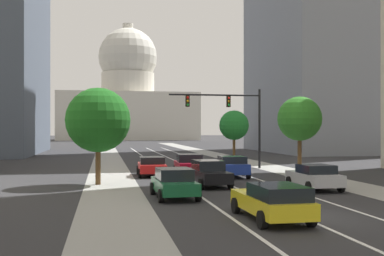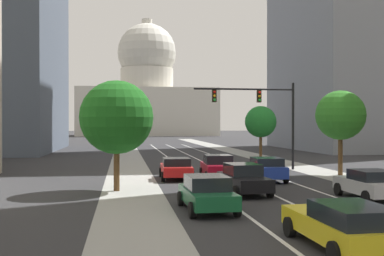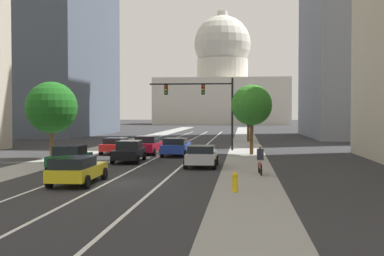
# 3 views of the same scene
# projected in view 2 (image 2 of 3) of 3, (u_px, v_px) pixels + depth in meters

# --- Properties ---
(ground_plane) EXTENTS (400.00, 400.00, 0.00)m
(ground_plane) POSITION_uv_depth(u_px,v_px,m) (190.00, 156.00, 53.62)
(ground_plane) COLOR #2B2B2D
(sidewalk_left) EXTENTS (3.22, 130.00, 0.01)m
(sidewalk_left) POSITION_uv_depth(u_px,v_px,m) (128.00, 160.00, 47.64)
(sidewalk_left) COLOR gray
(sidewalk_left) RESTS_ON ground
(sidewalk_right) EXTENTS (3.22, 130.00, 0.01)m
(sidewalk_right) POSITION_uv_depth(u_px,v_px,m) (264.00, 158.00, 49.71)
(sidewalk_right) COLOR gray
(sidewalk_right) RESTS_ON ground
(lane_stripe_left) EXTENTS (0.16, 90.00, 0.01)m
(lane_stripe_left) POSITION_uv_depth(u_px,v_px,m) (183.00, 168.00, 38.38)
(lane_stripe_left) COLOR white
(lane_stripe_left) RESTS_ON ground
(lane_stripe_center) EXTENTS (0.16, 90.00, 0.01)m
(lane_stripe_center) POSITION_uv_depth(u_px,v_px,m) (216.00, 168.00, 38.78)
(lane_stripe_center) COLOR white
(lane_stripe_center) RESTS_ON ground
(lane_stripe_right) EXTENTS (0.16, 90.00, 0.01)m
(lane_stripe_right) POSITION_uv_depth(u_px,v_px,m) (249.00, 167.00, 39.18)
(lane_stripe_right) COLOR white
(lane_stripe_right) RESTS_ON ground
(capitol_building) EXTENTS (42.66, 22.30, 36.73)m
(capitol_building) POSITION_uv_depth(u_px,v_px,m) (147.00, 93.00, 149.05)
(capitol_building) COLOR beige
(capitol_building) RESTS_ON ground
(car_green) EXTENTS (2.12, 4.30, 1.48)m
(car_green) POSITION_uv_depth(u_px,v_px,m) (207.00, 193.00, 19.64)
(car_green) COLOR #14512D
(car_green) RESTS_ON ground
(car_blue) EXTENTS (2.23, 4.32, 1.51)m
(car_blue) POSITION_uv_depth(u_px,v_px,m) (265.00, 169.00, 30.00)
(car_blue) COLOR #1E389E
(car_blue) RESTS_ON ground
(car_yellow) EXTENTS (2.10, 4.67, 1.41)m
(car_yellow) POSITION_uv_depth(u_px,v_px,m) (343.00, 224.00, 13.50)
(car_yellow) COLOR yellow
(car_yellow) RESTS_ON ground
(car_silver) EXTENTS (2.08, 4.06, 1.43)m
(car_silver) POSITION_uv_depth(u_px,v_px,m) (370.00, 184.00, 22.60)
(car_silver) COLOR #B2B5BA
(car_silver) RESTS_ON ground
(car_black) EXTENTS (2.13, 4.68, 1.55)m
(car_black) POSITION_uv_depth(u_px,v_px,m) (243.00, 178.00, 24.58)
(car_black) COLOR black
(car_black) RESTS_ON ground
(car_red) EXTENTS (2.19, 4.12, 1.41)m
(car_red) POSITION_uv_depth(u_px,v_px,m) (176.00, 168.00, 30.92)
(car_red) COLOR red
(car_red) RESTS_ON ground
(car_crimson) EXTENTS (2.22, 4.13, 1.58)m
(car_crimson) POSITION_uv_depth(u_px,v_px,m) (218.00, 167.00, 31.18)
(car_crimson) COLOR maroon
(car_crimson) RESTS_ON ground
(traffic_signal_mast) EXTENTS (8.08, 0.39, 6.90)m
(traffic_signal_mast) POSITION_uv_depth(u_px,v_px,m) (263.00, 107.00, 37.14)
(traffic_signal_mast) COLOR black
(traffic_signal_mast) RESTS_ON ground
(street_tree_mid_left) EXTENTS (3.99, 3.99, 5.99)m
(street_tree_mid_left) POSITION_uv_depth(u_px,v_px,m) (117.00, 117.00, 25.45)
(street_tree_mid_left) COLOR #51381E
(street_tree_mid_left) RESTS_ON ground
(street_tree_near_right) EXTENTS (3.48, 3.48, 5.62)m
(street_tree_near_right) POSITION_uv_depth(u_px,v_px,m) (261.00, 122.00, 52.08)
(street_tree_near_right) COLOR #51381E
(street_tree_near_right) RESTS_ON ground
(street_tree_mid_right) EXTENTS (3.49, 3.49, 5.99)m
(street_tree_mid_right) POSITION_uv_depth(u_px,v_px,m) (340.00, 115.00, 33.18)
(street_tree_mid_right) COLOR #51381E
(street_tree_mid_right) RESTS_ON ground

